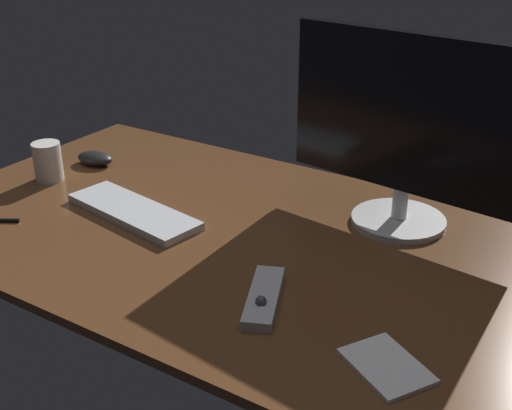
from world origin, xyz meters
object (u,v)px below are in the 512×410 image
computer_mouse (95,158)px  monitor (408,127)px  media_remote (264,298)px  keyboard (134,212)px  coffee_mug (48,162)px  notepad (387,366)px

computer_mouse → monitor: bearing=0.0°
computer_mouse → media_remote: (73.75, -32.47, -0.66)cm
media_remote → keyboard: bearing=-131.6°
monitor → media_remote: monitor is taller
coffee_mug → monitor: bearing=16.1°
coffee_mug → computer_mouse: bearing=81.2°
monitor → coffee_mug: size_ratio=5.52×
computer_mouse → keyboard: bearing=-38.4°
keyboard → computer_mouse: bearing=158.0°
monitor → keyboard: (-52.28, -28.63, -21.44)cm
keyboard → media_remote: size_ratio=1.80×
media_remote → computer_mouse: bearing=-137.2°
coffee_mug → notepad: (101.60, -23.66, -4.56)cm
monitor → media_remote: size_ratio=2.81×
monitor → keyboard: 63.34cm
computer_mouse → media_remote: 80.58cm
monitor → coffee_mug: monitor is taller
monitor → media_remote: bearing=-94.6°
computer_mouse → coffee_mug: coffee_mug is taller
monitor → computer_mouse: size_ratio=5.25×
keyboard → media_remote: (43.78, -14.30, 0.13)cm
monitor → notepad: size_ratio=4.01×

